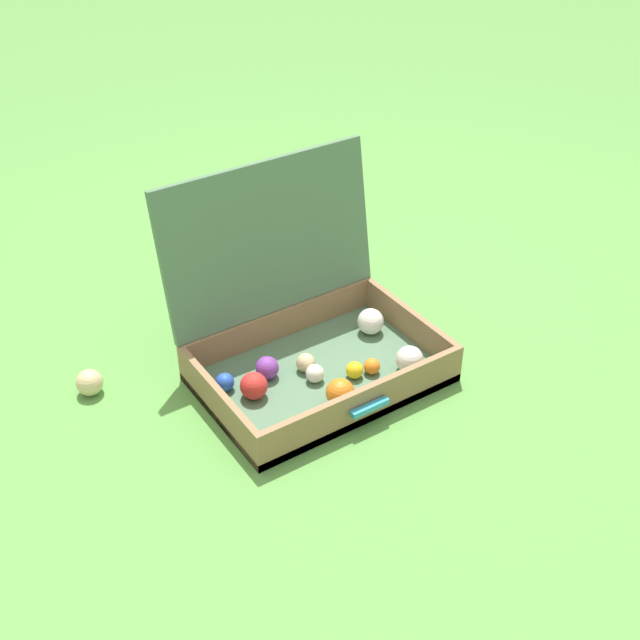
# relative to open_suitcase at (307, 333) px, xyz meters

# --- Properties ---
(ground_plane) EXTENTS (16.00, 16.00, 0.00)m
(ground_plane) POSITION_rel_open_suitcase_xyz_m (0.09, -0.02, -0.12)
(ground_plane) COLOR #569342
(open_suitcase) EXTENTS (0.64, 0.53, 0.54)m
(open_suitcase) POSITION_rel_open_suitcase_xyz_m (0.00, 0.00, 0.00)
(open_suitcase) COLOR #4C7051
(open_suitcase) RESTS_ON ground
(stray_ball_on_grass) EXTENTS (0.07, 0.07, 0.07)m
(stray_ball_on_grass) POSITION_rel_open_suitcase_xyz_m (-0.54, 0.23, -0.08)
(stray_ball_on_grass) COLOR #D1B784
(stray_ball_on_grass) RESTS_ON ground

